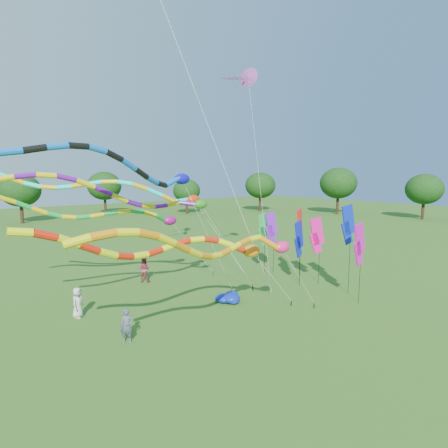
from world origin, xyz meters
TOP-DOWN VIEW (x-y plane):
  - ground at (0.00, 0.00)m, footprint 160.00×160.00m
  - tree_ring at (2.48, -3.58)m, footprint 120.83×119.45m
  - tube_kite_red at (-4.58, 2.41)m, footprint 13.60×1.21m
  - tube_kite_orange at (-3.93, 0.22)m, footprint 13.34×2.21m
  - tube_kite_purple at (-5.75, 6.04)m, footprint 14.97×1.55m
  - tube_kite_blue at (-6.89, 4.12)m, footprint 14.65×3.09m
  - tube_kite_cyan at (-5.01, 8.79)m, footprint 13.99×5.95m
  - tube_kite_green at (-4.73, 11.37)m, footprint 14.34×2.64m
  - delta_kite_high_c at (3.54, 7.43)m, footprint 3.02×4.26m
  - banner_pole_green at (5.87, 8.25)m, footprint 1.16×0.24m
  - banner_pole_magenta_b at (6.74, 4.02)m, footprint 1.11×0.49m
  - banner_pole_blue_a at (5.38, 4.39)m, footprint 1.15×0.32m
  - banner_pole_red at (6.31, 5.15)m, footprint 1.11×0.49m
  - banner_pole_blue_b at (6.45, 1.49)m, footprint 1.15×0.31m
  - banner_pole_violet at (6.53, 8.03)m, footprint 1.16×0.29m
  - banner_pole_magenta_a at (5.37, 0.03)m, footprint 1.16×0.14m
  - blue_nylon_heap at (0.02, 5.10)m, footprint 1.80×1.61m
  - person_a at (-7.78, 7.90)m, footprint 0.91×0.90m
  - person_b at (-6.99, 3.56)m, footprint 0.67×0.63m
  - person_c at (-2.14, 11.69)m, footprint 1.10×1.11m

SIDE VIEW (x-z plane):
  - ground at x=0.00m, z-range 0.00..0.00m
  - blue_nylon_heap at x=0.02m, z-range -0.03..0.49m
  - person_b at x=-6.99m, z-range 0.00..1.55m
  - person_a at x=-7.78m, z-range 0.00..1.59m
  - person_c at x=-2.14m, z-range 0.00..1.80m
  - banner_pole_blue_a at x=5.38m, z-range 0.96..5.40m
  - banner_pole_green at x=5.87m, z-range 1.03..5.60m
  - banner_pole_magenta_b at x=6.74m, z-range 1.03..5.62m
  - banner_pole_violet at x=6.53m, z-range 1.07..5.73m
  - banner_pole_magenta_a at x=5.37m, z-range 1.11..5.86m
  - banner_pole_red at x=6.31m, z-range 1.30..6.45m
  - tube_kite_red at x=-4.58m, z-range 1.05..7.29m
  - banner_pole_blue_b at x=6.45m, z-range 1.54..7.17m
  - tube_kite_orange at x=-3.93m, z-range 1.34..7.69m
  - tube_kite_green at x=-4.73m, z-range 1.41..8.50m
  - tree_ring at x=2.48m, z-range 0.90..10.43m
  - tube_kite_purple at x=-5.75m, z-range 2.31..10.39m
  - tube_kite_cyan at x=-5.01m, z-range 2.27..10.82m
  - tube_kite_blue at x=-6.89m, z-range 3.10..12.29m
  - delta_kite_high_c at x=3.54m, z-range 6.46..20.83m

